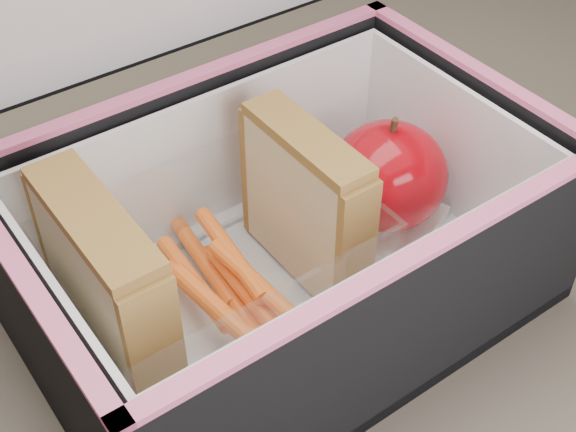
# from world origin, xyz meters

# --- Properties ---
(kitchen_table) EXTENTS (1.20, 0.80, 0.75)m
(kitchen_table) POSITION_xyz_m (0.00, 0.00, 0.66)
(kitchen_table) COLOR brown
(kitchen_table) RESTS_ON ground
(lunch_bag) EXTENTS (0.31, 0.25, 0.32)m
(lunch_bag) POSITION_xyz_m (0.03, 0.00, 0.82)
(lunch_bag) COLOR black
(lunch_bag) RESTS_ON kitchen_table
(plastic_tub) EXTENTS (0.18, 0.13, 0.07)m
(plastic_tub) POSITION_xyz_m (-0.01, 0.01, 0.80)
(plastic_tub) COLOR white
(plastic_tub) RESTS_ON lunch_bag
(sandwich_left) EXTENTS (0.03, 0.11, 0.12)m
(sandwich_left) POSITION_xyz_m (-0.08, 0.01, 0.83)
(sandwich_left) COLOR #CAB982
(sandwich_left) RESTS_ON plastic_tub
(sandwich_right) EXTENTS (0.03, 0.10, 0.11)m
(sandwich_right) POSITION_xyz_m (0.05, 0.01, 0.82)
(sandwich_right) COLOR #CAB982
(sandwich_right) RESTS_ON plastic_tub
(carrot_sticks) EXTENTS (0.05, 0.14, 0.03)m
(carrot_sticks) POSITION_xyz_m (-0.01, 0.01, 0.78)
(carrot_sticks) COLOR #F25319
(carrot_sticks) RESTS_ON plastic_tub
(paper_napkin) EXTENTS (0.09, 0.09, 0.01)m
(paper_napkin) POSITION_xyz_m (0.12, 0.01, 0.77)
(paper_napkin) COLOR white
(paper_napkin) RESTS_ON lunch_bag
(red_apple) EXTENTS (0.10, 0.10, 0.08)m
(red_apple) POSITION_xyz_m (0.12, 0.01, 0.81)
(red_apple) COLOR maroon
(red_apple) RESTS_ON paper_napkin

